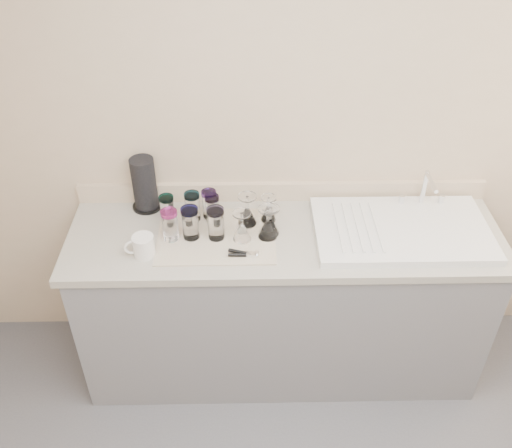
{
  "coord_description": "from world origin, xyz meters",
  "views": [
    {
      "loc": [
        -0.18,
        -0.9,
        2.58
      ],
      "look_at": [
        -0.14,
        1.15,
        1.0
      ],
      "focal_mm": 40.0,
      "sensor_mm": 36.0,
      "label": 1
    }
  ],
  "objects_px": {
    "tumbler_magenta": "(170,225)",
    "goblet_back_left": "(247,214)",
    "tumbler_lavender": "(216,223)",
    "tumbler_extra": "(209,204)",
    "goblet_extra": "(271,225)",
    "white_mug": "(143,246)",
    "can_opener": "(243,254)",
    "sink_unit": "(402,229)",
    "goblet_back_right": "(268,212)",
    "tumbler_blue": "(190,223)",
    "tumbler_purple": "(212,208)",
    "tumbler_teal": "(167,209)",
    "goblet_front_right": "(268,227)",
    "paper_towel_roll": "(144,184)",
    "goblet_front_left": "(242,230)"
  },
  "relations": [
    {
      "from": "tumbler_purple",
      "to": "goblet_back_left",
      "type": "distance_m",
      "value": 0.17
    },
    {
      "from": "tumbler_lavender",
      "to": "tumbler_extra",
      "type": "bearing_deg",
      "value": 102.87
    },
    {
      "from": "tumbler_extra",
      "to": "white_mug",
      "type": "distance_m",
      "value": 0.4
    },
    {
      "from": "sink_unit",
      "to": "goblet_extra",
      "type": "distance_m",
      "value": 0.62
    },
    {
      "from": "tumbler_teal",
      "to": "tumbler_magenta",
      "type": "bearing_deg",
      "value": -78.29
    },
    {
      "from": "tumbler_purple",
      "to": "goblet_front_left",
      "type": "height_order",
      "value": "goblet_front_left"
    },
    {
      "from": "white_mug",
      "to": "tumbler_teal",
      "type": "bearing_deg",
      "value": 70.69
    },
    {
      "from": "tumbler_purple",
      "to": "white_mug",
      "type": "height_order",
      "value": "tumbler_purple"
    },
    {
      "from": "paper_towel_roll",
      "to": "goblet_back_right",
      "type": "bearing_deg",
      "value": -11.96
    },
    {
      "from": "tumbler_purple",
      "to": "goblet_front_right",
      "type": "distance_m",
      "value": 0.29
    },
    {
      "from": "tumbler_lavender",
      "to": "paper_towel_roll",
      "type": "distance_m",
      "value": 0.44
    },
    {
      "from": "goblet_front_left",
      "to": "sink_unit",
      "type": "bearing_deg",
      "value": 3.41
    },
    {
      "from": "tumbler_extra",
      "to": "can_opener",
      "type": "bearing_deg",
      "value": -61.35
    },
    {
      "from": "tumbler_teal",
      "to": "goblet_front_right",
      "type": "distance_m",
      "value": 0.49
    },
    {
      "from": "tumbler_teal",
      "to": "white_mug",
      "type": "bearing_deg",
      "value": -109.31
    },
    {
      "from": "tumbler_purple",
      "to": "sink_unit",
      "type": "bearing_deg",
      "value": -6.58
    },
    {
      "from": "tumbler_magenta",
      "to": "goblet_extra",
      "type": "distance_m",
      "value": 0.46
    },
    {
      "from": "tumbler_blue",
      "to": "tumbler_purple",
      "type": "bearing_deg",
      "value": 53.28
    },
    {
      "from": "tumbler_purple",
      "to": "tumbler_blue",
      "type": "distance_m",
      "value": 0.16
    },
    {
      "from": "tumbler_lavender",
      "to": "tumbler_extra",
      "type": "relative_size",
      "value": 1.11
    },
    {
      "from": "sink_unit",
      "to": "goblet_front_right",
      "type": "bearing_deg",
      "value": -177.65
    },
    {
      "from": "tumbler_purple",
      "to": "tumbler_extra",
      "type": "xyz_separation_m",
      "value": [
        -0.02,
        0.03,
        0.0
      ]
    },
    {
      "from": "tumbler_lavender",
      "to": "goblet_front_right",
      "type": "relative_size",
      "value": 1.0
    },
    {
      "from": "tumbler_purple",
      "to": "tumbler_blue",
      "type": "bearing_deg",
      "value": -126.72
    },
    {
      "from": "tumbler_blue",
      "to": "goblet_front_right",
      "type": "distance_m",
      "value": 0.36
    },
    {
      "from": "goblet_front_right",
      "to": "goblet_extra",
      "type": "distance_m",
      "value": 0.03
    },
    {
      "from": "sink_unit",
      "to": "goblet_front_left",
      "type": "xyz_separation_m",
      "value": [
        -0.76,
        -0.05,
        0.04
      ]
    },
    {
      "from": "tumbler_lavender",
      "to": "goblet_front_left",
      "type": "bearing_deg",
      "value": -7.57
    },
    {
      "from": "paper_towel_roll",
      "to": "tumbler_blue",
      "type": "bearing_deg",
      "value": -46.59
    },
    {
      "from": "white_mug",
      "to": "tumbler_blue",
      "type": "bearing_deg",
      "value": 29.56
    },
    {
      "from": "tumbler_extra",
      "to": "goblet_front_left",
      "type": "xyz_separation_m",
      "value": [
        0.16,
        -0.18,
        -0.02
      ]
    },
    {
      "from": "tumbler_blue",
      "to": "paper_towel_roll",
      "type": "distance_m",
      "value": 0.35
    },
    {
      "from": "tumbler_magenta",
      "to": "white_mug",
      "type": "distance_m",
      "value": 0.16
    },
    {
      "from": "goblet_front_right",
      "to": "white_mug",
      "type": "relative_size",
      "value": 1.1
    },
    {
      "from": "sink_unit",
      "to": "tumbler_purple",
      "type": "height_order",
      "value": "sink_unit"
    },
    {
      "from": "sink_unit",
      "to": "tumbler_blue",
      "type": "height_order",
      "value": "sink_unit"
    },
    {
      "from": "tumbler_purple",
      "to": "goblet_extra",
      "type": "xyz_separation_m",
      "value": [
        0.28,
        -0.11,
        -0.02
      ]
    },
    {
      "from": "white_mug",
      "to": "tumbler_lavender",
      "type": "bearing_deg",
      "value": 19.1
    },
    {
      "from": "tumbler_teal",
      "to": "white_mug",
      "type": "distance_m",
      "value": 0.26
    },
    {
      "from": "goblet_extra",
      "to": "white_mug",
      "type": "height_order",
      "value": "goblet_extra"
    },
    {
      "from": "can_opener",
      "to": "goblet_back_right",
      "type": "bearing_deg",
      "value": 65.38
    },
    {
      "from": "goblet_front_left",
      "to": "paper_towel_roll",
      "type": "bearing_deg",
      "value": 150.07
    },
    {
      "from": "goblet_front_right",
      "to": "paper_towel_roll",
      "type": "relative_size",
      "value": 0.58
    },
    {
      "from": "tumbler_purple",
      "to": "tumbler_magenta",
      "type": "relative_size",
      "value": 0.9
    },
    {
      "from": "tumbler_magenta",
      "to": "goblet_front_right",
      "type": "relative_size",
      "value": 0.96
    },
    {
      "from": "tumbler_magenta",
      "to": "goblet_back_left",
      "type": "relative_size",
      "value": 0.97
    },
    {
      "from": "goblet_back_left",
      "to": "goblet_back_right",
      "type": "relative_size",
      "value": 1.21
    },
    {
      "from": "sink_unit",
      "to": "tumbler_magenta",
      "type": "height_order",
      "value": "sink_unit"
    },
    {
      "from": "tumbler_blue",
      "to": "goblet_front_right",
      "type": "bearing_deg",
      "value": -0.32
    },
    {
      "from": "goblet_back_right",
      "to": "goblet_extra",
      "type": "xyz_separation_m",
      "value": [
        0.01,
        -0.11,
        0.0
      ]
    }
  ]
}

